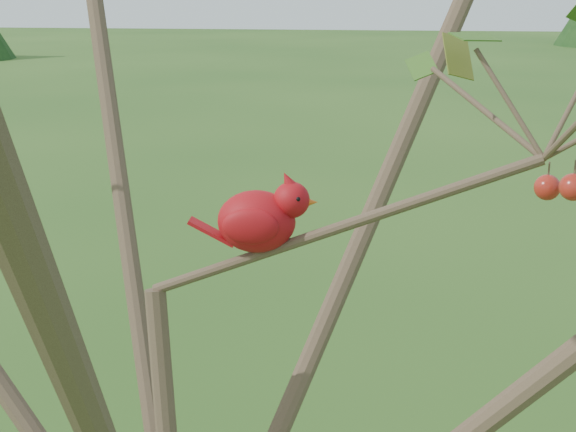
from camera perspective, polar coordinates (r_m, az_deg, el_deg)
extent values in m
sphere|color=#A72117|center=(1.28, 17.96, 1.95)|extent=(0.04, 0.04, 0.04)
sphere|color=#A72117|center=(1.22, 19.62, 1.95)|extent=(0.04, 0.04, 0.04)
ellipsoid|color=#B00F15|center=(1.27, -2.25, -0.38)|extent=(0.13, 0.10, 0.10)
sphere|color=#B00F15|center=(1.25, 0.25, 1.15)|extent=(0.06, 0.06, 0.06)
cone|color=#B00F15|center=(1.25, 0.04, 2.43)|extent=(0.04, 0.03, 0.04)
cone|color=#D85914|center=(1.25, 1.57, 1.00)|extent=(0.03, 0.02, 0.02)
ellipsoid|color=black|center=(1.25, 1.13, 0.97)|extent=(0.02, 0.03, 0.03)
cube|color=#B00F15|center=(1.28, -5.43, -1.13)|extent=(0.08, 0.03, 0.04)
ellipsoid|color=#B00F15|center=(1.30, -2.27, 0.23)|extent=(0.09, 0.03, 0.06)
ellipsoid|color=#B00F15|center=(1.23, -2.68, -0.77)|extent=(0.09, 0.03, 0.06)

